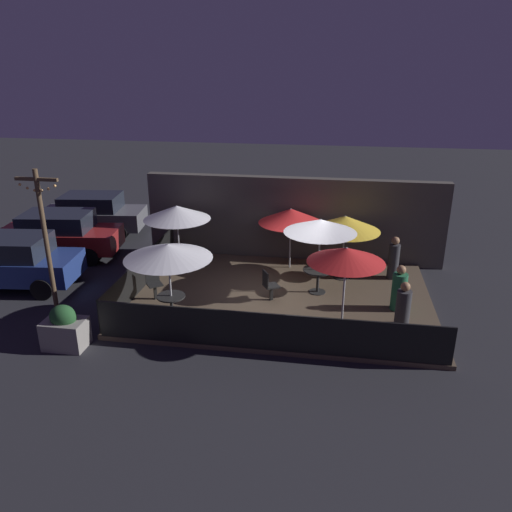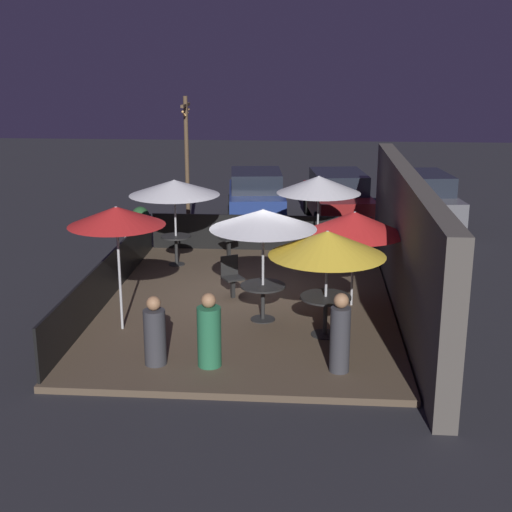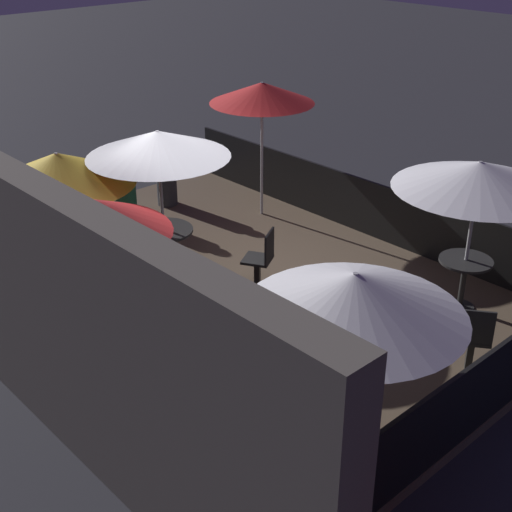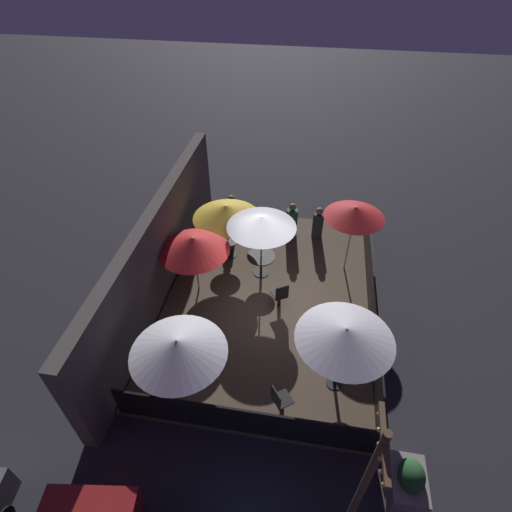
# 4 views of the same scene
# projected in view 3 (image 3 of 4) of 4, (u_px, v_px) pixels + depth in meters

# --- Properties ---
(ground_plane) EXTENTS (60.00, 60.00, 0.00)m
(ground_plane) POSITION_uv_depth(u_px,v_px,m) (228.00, 294.00, 10.57)
(ground_plane) COLOR #26262B
(patio_deck) EXTENTS (8.49, 6.05, 0.12)m
(patio_deck) POSITION_uv_depth(u_px,v_px,m) (228.00, 290.00, 10.55)
(patio_deck) COLOR brown
(patio_deck) RESTS_ON ground_plane
(building_wall) EXTENTS (10.09, 0.36, 2.90)m
(building_wall) POSITION_uv_depth(u_px,v_px,m) (6.00, 279.00, 7.95)
(building_wall) COLOR #4C4742
(building_wall) RESTS_ON ground_plane
(fence_front) EXTENTS (8.29, 0.05, 0.95)m
(fence_front) POSITION_uv_depth(u_px,v_px,m) (360.00, 205.00, 12.12)
(fence_front) COLOR black
(fence_front) RESTS_ON patio_deck
(fence_side_left) EXTENTS (0.05, 5.85, 0.95)m
(fence_side_left) POSITION_uv_depth(u_px,v_px,m) (486.00, 388.00, 7.55)
(fence_side_left) COLOR black
(fence_side_left) RESTS_ON patio_deck
(patio_umbrella_0) EXTENTS (2.15, 2.15, 2.01)m
(patio_umbrella_0) POSITION_uv_depth(u_px,v_px,m) (58.00, 169.00, 9.87)
(patio_umbrella_0) COLOR #B2B2B7
(patio_umbrella_0) RESTS_ON patio_deck
(patio_umbrella_1) EXTENTS (2.07, 2.07, 2.23)m
(patio_umbrella_1) POSITION_uv_depth(u_px,v_px,m) (158.00, 144.00, 10.03)
(patio_umbrella_1) COLOR #B2B2B7
(patio_umbrella_1) RESTS_ON patio_deck
(patio_umbrella_2) EXTENTS (2.21, 2.21, 2.14)m
(patio_umbrella_2) POSITION_uv_depth(u_px,v_px,m) (479.00, 175.00, 9.13)
(patio_umbrella_2) COLOR #B2B2B7
(patio_umbrella_2) RESTS_ON patio_deck
(patio_umbrella_3) EXTENTS (1.80, 1.80, 2.39)m
(patio_umbrella_3) POSITION_uv_depth(u_px,v_px,m) (262.00, 93.00, 12.02)
(patio_umbrella_3) COLOR #B2B2B7
(patio_umbrella_3) RESTS_ON patio_deck
(patio_umbrella_4) EXTENTS (2.12, 2.12, 2.13)m
(patio_umbrella_4) POSITION_uv_depth(u_px,v_px,m) (354.00, 294.00, 6.44)
(patio_umbrella_4) COLOR #B2B2B7
(patio_umbrella_4) RESTS_ON patio_deck
(patio_umbrella_5) EXTENTS (2.07, 2.07, 2.00)m
(patio_umbrella_5) POSITION_uv_depth(u_px,v_px,m) (85.00, 216.00, 8.41)
(patio_umbrella_5) COLOR #B2B2B7
(patio_umbrella_5) RESTS_ON patio_deck
(dining_table_0) EXTENTS (0.95, 0.95, 0.77)m
(dining_table_0) POSITION_uv_depth(u_px,v_px,m) (68.00, 245.00, 10.39)
(dining_table_0) COLOR black
(dining_table_0) RESTS_ON patio_deck
(dining_table_1) EXTENTS (0.89, 0.89, 0.73)m
(dining_table_1) POSITION_uv_depth(u_px,v_px,m) (164.00, 238.00, 10.68)
(dining_table_1) COLOR black
(dining_table_1) RESTS_ON patio_deck
(dining_table_2) EXTENTS (0.73, 0.73, 0.74)m
(dining_table_2) POSITION_uv_depth(u_px,v_px,m) (465.00, 270.00, 9.75)
(dining_table_2) COLOR black
(dining_table_2) RESTS_ON patio_deck
(patio_chair_0) EXTENTS (0.55, 0.55, 0.90)m
(patio_chair_0) POSITION_uv_depth(u_px,v_px,m) (262.00, 257.00, 10.32)
(patio_chair_0) COLOR black
(patio_chair_0) RESTS_ON patio_deck
(patio_chair_1) EXTENTS (0.56, 0.56, 0.92)m
(patio_chair_1) POSITION_uv_depth(u_px,v_px,m) (473.00, 337.00, 8.40)
(patio_chair_1) COLOR black
(patio_chair_1) RESTS_ON patio_deck
(patron_0) EXTENTS (0.35, 0.35, 1.36)m
(patron_0) POSITION_uv_depth(u_px,v_px,m) (6.00, 217.00, 11.28)
(patron_0) COLOR #333338
(patron_0) RESTS_ON patio_deck
(patron_1) EXTENTS (0.50, 0.50, 1.29)m
(patron_1) POSITION_uv_depth(u_px,v_px,m) (124.00, 187.00, 12.60)
(patron_1) COLOR #236642
(patron_1) RESTS_ON patio_deck
(patron_2) EXTENTS (0.51, 0.51, 1.21)m
(patron_2) POSITION_uv_depth(u_px,v_px,m) (166.00, 177.00, 13.18)
(patron_2) COLOR #333338
(patron_2) RESTS_ON patio_deck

